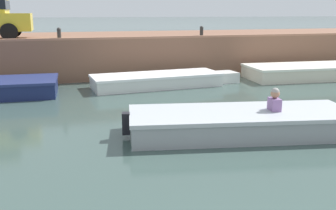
{
  "coord_description": "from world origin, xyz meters",
  "views": [
    {
      "loc": [
        -1.72,
        -1.04,
        2.53
      ],
      "look_at": [
        -0.08,
        4.53,
        1.09
      ],
      "focal_mm": 40.0,
      "sensor_mm": 36.0,
      "label": 1
    }
  ],
  "objects_px": {
    "boat_moored_central_white": "(163,80)",
    "motorboat_passing": "(252,122)",
    "mooring_bollard_mid": "(59,33)",
    "mooring_bollard_east": "(202,31)",
    "boat_moored_east_cream": "(320,71)"
  },
  "relations": [
    {
      "from": "mooring_bollard_east",
      "to": "boat_moored_central_white",
      "type": "bearing_deg",
      "value": -139.66
    },
    {
      "from": "boat_moored_central_white",
      "to": "mooring_bollard_mid",
      "type": "height_order",
      "value": "mooring_bollard_mid"
    },
    {
      "from": "motorboat_passing",
      "to": "mooring_bollard_east",
      "type": "xyz_separation_m",
      "value": [
        1.73,
        7.43,
        1.54
      ]
    },
    {
      "from": "mooring_bollard_east",
      "to": "motorboat_passing",
      "type": "bearing_deg",
      "value": -103.08
    },
    {
      "from": "boat_moored_east_cream",
      "to": "mooring_bollard_mid",
      "type": "height_order",
      "value": "mooring_bollard_mid"
    },
    {
      "from": "boat_moored_east_cream",
      "to": "mooring_bollard_mid",
      "type": "xyz_separation_m",
      "value": [
        -9.81,
        1.88,
        1.53
      ]
    },
    {
      "from": "motorboat_passing",
      "to": "mooring_bollard_east",
      "type": "relative_size",
      "value": 12.99
    },
    {
      "from": "boat_moored_central_white",
      "to": "motorboat_passing",
      "type": "xyz_separation_m",
      "value": [
        0.41,
        -5.62,
        0.03
      ]
    },
    {
      "from": "boat_moored_east_cream",
      "to": "motorboat_passing",
      "type": "relative_size",
      "value": 1.12
    },
    {
      "from": "motorboat_passing",
      "to": "mooring_bollard_mid",
      "type": "height_order",
      "value": "mooring_bollard_mid"
    },
    {
      "from": "mooring_bollard_mid",
      "to": "mooring_bollard_east",
      "type": "bearing_deg",
      "value": 0.0
    },
    {
      "from": "boat_moored_central_white",
      "to": "mooring_bollard_east",
      "type": "xyz_separation_m",
      "value": [
        2.13,
        1.81,
        1.57
      ]
    },
    {
      "from": "boat_moored_central_white",
      "to": "motorboat_passing",
      "type": "bearing_deg",
      "value": -85.86
    },
    {
      "from": "boat_moored_central_white",
      "to": "mooring_bollard_mid",
      "type": "xyz_separation_m",
      "value": [
        -3.37,
        1.81,
        1.57
      ]
    },
    {
      "from": "motorboat_passing",
      "to": "mooring_bollard_mid",
      "type": "bearing_deg",
      "value": 116.9
    }
  ]
}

